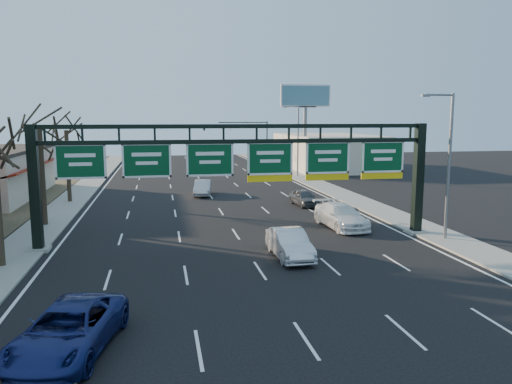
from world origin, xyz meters
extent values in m
plane|color=black|center=(0.00, 0.00, 0.00)|extent=(160.00, 160.00, 0.00)
cube|color=gray|center=(-12.80, 20.00, 0.06)|extent=(3.00, 120.00, 0.12)
cube|color=gray|center=(12.80, 20.00, 0.06)|extent=(3.00, 120.00, 0.12)
cube|color=white|center=(0.00, 20.00, 0.01)|extent=(21.60, 120.00, 0.01)
cube|color=black|center=(-11.70, 8.00, 3.60)|extent=(0.55, 0.55, 7.20)
cube|color=gray|center=(-11.70, 8.00, 0.10)|extent=(1.20, 1.20, 0.20)
cube|color=black|center=(11.70, 8.00, 3.60)|extent=(0.55, 0.55, 7.20)
cube|color=gray|center=(11.70, 8.00, 0.10)|extent=(1.20, 1.20, 0.20)
cube|color=black|center=(0.00, 8.00, 7.05)|extent=(23.40, 0.25, 0.25)
cube|color=black|center=(0.00, 8.00, 6.15)|extent=(23.40, 0.25, 0.25)
cube|color=#044020|center=(-9.17, 8.00, 5.10)|extent=(2.80, 0.10, 2.00)
cube|color=#044020|center=(-5.50, 8.00, 5.10)|extent=(2.80, 0.10, 2.00)
cube|color=#044020|center=(-1.83, 8.00, 5.10)|extent=(2.80, 0.10, 2.00)
cube|color=#044020|center=(1.83, 8.00, 5.10)|extent=(2.80, 0.10, 2.00)
cube|color=yellow|center=(1.83, 8.00, 3.88)|extent=(2.80, 0.10, 0.40)
cube|color=#044020|center=(5.50, 8.00, 5.10)|extent=(2.80, 0.10, 2.00)
cube|color=yellow|center=(5.50, 8.00, 3.88)|extent=(2.80, 0.10, 0.40)
cube|color=#044020|center=(9.17, 8.00, 5.10)|extent=(2.80, 0.10, 2.00)
cube|color=yellow|center=(9.17, 8.00, 3.88)|extent=(2.80, 0.10, 0.40)
cube|color=maroon|center=(-16.40, 29.00, 3.00)|extent=(1.20, 18.00, 0.40)
cube|color=beige|center=(20.00, 50.00, 2.50)|extent=(12.00, 20.00, 5.00)
cylinder|color=#32271B|center=(-12.80, 15.00, 3.54)|extent=(0.36, 0.36, 6.84)
cylinder|color=#32271B|center=(-12.80, 25.00, 3.35)|extent=(0.36, 0.36, 6.46)
cylinder|color=slate|center=(12.60, 6.00, 4.62)|extent=(0.20, 0.20, 9.00)
cylinder|color=slate|center=(11.70, 6.00, 9.02)|extent=(1.80, 0.12, 0.12)
cube|color=slate|center=(10.80, 6.00, 8.97)|extent=(0.50, 0.22, 0.15)
cylinder|color=slate|center=(12.60, 40.00, 4.62)|extent=(0.20, 0.20, 9.00)
cylinder|color=slate|center=(11.70, 40.00, 9.02)|extent=(1.80, 0.12, 0.12)
cube|color=slate|center=(10.80, 40.00, 8.97)|extent=(0.50, 0.22, 0.15)
cylinder|color=slate|center=(15.00, 45.00, 4.50)|extent=(0.50, 0.50, 9.00)
cube|color=slate|center=(15.00, 45.00, 9.00)|extent=(3.00, 0.30, 0.20)
cube|color=white|center=(15.00, 45.00, 10.50)|extent=(7.00, 0.30, 3.00)
cube|color=teal|center=(15.00, 44.80, 10.50)|extent=(6.60, 0.05, 2.60)
cylinder|color=black|center=(11.80, 55.00, 3.50)|extent=(0.18, 0.18, 7.00)
cylinder|color=black|center=(8.00, 55.00, 6.80)|extent=(7.60, 0.14, 0.14)
imported|color=black|center=(6.00, 55.00, 6.00)|extent=(0.20, 0.20, 1.00)
imported|color=black|center=(2.00, 55.00, 6.00)|extent=(0.54, 0.54, 1.62)
imported|color=navy|center=(-7.80, -5.41, 0.77)|extent=(3.76, 6.00, 1.55)
imported|color=silver|center=(2.04, 3.96, 0.78)|extent=(1.74, 4.75, 1.55)
imported|color=white|center=(7.47, 10.63, 0.82)|extent=(2.77, 5.81, 1.64)
imported|color=#45474B|center=(7.44, 19.53, 0.69)|extent=(1.98, 4.15, 1.37)
imported|color=#ACACB1|center=(-0.71, 26.90, 0.74)|extent=(2.20, 4.67, 1.48)
camera|label=1|loc=(-4.75, -21.55, 7.57)|focal=35.00mm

